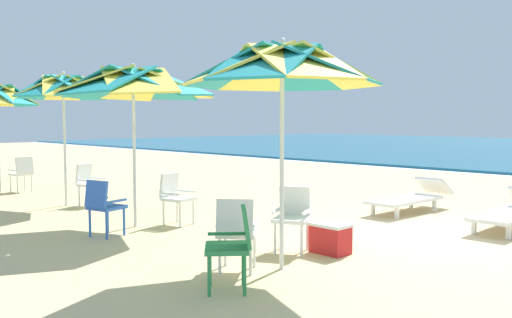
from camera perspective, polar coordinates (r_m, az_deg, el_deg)
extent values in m
plane|color=#D3B784|center=(8.52, 16.84, -7.87)|extent=(80.00, 80.00, 0.00)
cylinder|color=silver|center=(6.22, 2.77, -1.67)|extent=(0.05, 0.05, 2.23)
cube|color=teal|center=(6.05, 7.82, 10.03)|extent=(1.30, 1.22, 0.47)
cube|color=#EFDB4C|center=(6.47, 7.36, 9.65)|extent=(1.22, 1.30, 0.47)
cube|color=teal|center=(6.74, 4.50, 9.44)|extent=(1.22, 1.30, 0.47)
cube|color=#EFDB4C|center=(6.73, 0.83, 9.46)|extent=(1.30, 1.22, 0.47)
cube|color=teal|center=(6.43, -1.89, 9.71)|extent=(1.30, 1.22, 0.47)
cube|color=#EFDB4C|center=(6.01, -2.10, 10.10)|extent=(1.22, 1.30, 0.47)
cube|color=teal|center=(5.70, 0.81, 10.43)|extent=(1.22, 1.30, 0.47)
cube|color=#EFDB4C|center=(5.72, 5.14, 10.40)|extent=(1.30, 1.22, 0.47)
sphere|color=silver|center=(6.25, 2.82, 12.42)|extent=(0.08, 0.08, 0.08)
cube|color=#2D8C4C|center=(5.53, -3.15, -9.50)|extent=(0.62, 0.62, 0.05)
cube|color=#2D8C4C|center=(5.49, -1.05, -7.20)|extent=(0.38, 0.34, 0.40)
cube|color=#2D8C4C|center=(5.31, -3.13, -8.86)|extent=(0.29, 0.33, 0.03)
cube|color=#2D8C4C|center=(5.70, -3.17, -7.96)|extent=(0.29, 0.33, 0.03)
cylinder|color=#2D8C4C|center=(5.43, -5.02, -12.33)|extent=(0.04, 0.04, 0.41)
cylinder|color=#2D8C4C|center=(5.76, -4.94, -11.34)|extent=(0.04, 0.04, 0.41)
cylinder|color=#2D8C4C|center=(5.43, -1.22, -12.31)|extent=(0.04, 0.04, 0.41)
cylinder|color=#2D8C4C|center=(5.77, -1.37, -11.32)|extent=(0.04, 0.04, 0.41)
cube|color=white|center=(7.11, 3.79, -6.46)|extent=(0.60, 0.60, 0.05)
cube|color=white|center=(7.26, 4.16, -4.44)|extent=(0.41, 0.28, 0.40)
cube|color=white|center=(7.04, 5.38, -5.65)|extent=(0.23, 0.37, 0.03)
cube|color=white|center=(7.14, 2.22, -5.51)|extent=(0.23, 0.37, 0.03)
cylinder|color=white|center=(6.95, 4.87, -8.67)|extent=(0.04, 0.04, 0.41)
cylinder|color=white|center=(7.03, 2.03, -8.51)|extent=(0.04, 0.04, 0.41)
cylinder|color=white|center=(7.28, 5.46, -8.08)|extent=(0.04, 0.04, 0.41)
cylinder|color=white|center=(7.36, 2.75, -7.93)|extent=(0.04, 0.04, 0.41)
cube|color=white|center=(6.25, -1.99, -7.91)|extent=(0.62, 0.62, 0.05)
cube|color=white|center=(6.02, -2.30, -6.20)|extent=(0.39, 0.34, 0.40)
cube|color=white|center=(6.27, -3.81, -6.87)|extent=(0.28, 0.33, 0.03)
cube|color=white|center=(6.21, -0.15, -6.97)|extent=(0.28, 0.33, 0.03)
cylinder|color=white|center=(6.50, -3.29, -9.54)|extent=(0.04, 0.04, 0.41)
cylinder|color=white|center=(6.45, -0.17, -9.65)|extent=(0.04, 0.04, 0.41)
cylinder|color=white|center=(6.17, -3.89, -10.30)|extent=(0.04, 0.04, 0.41)
cylinder|color=white|center=(6.11, -0.59, -10.43)|extent=(0.04, 0.04, 0.41)
cylinder|color=silver|center=(8.95, -12.85, -0.05)|extent=(0.05, 0.05, 2.22)
cube|color=teal|center=(8.59, -9.59, 8.14)|extent=(1.46, 1.38, 0.51)
cube|color=#EFDB4C|center=(9.06, -9.03, 7.93)|extent=(1.37, 1.49, 0.51)
cube|color=teal|center=(9.45, -10.71, 7.75)|extent=(1.38, 1.46, 0.51)
cube|color=#EFDB4C|center=(9.56, -13.54, 7.66)|extent=(1.49, 1.37, 0.51)
cube|color=teal|center=(9.33, -16.09, 7.71)|extent=(1.46, 1.38, 0.51)
cube|color=#EFDB4C|center=(8.87, -17.00, 7.89)|extent=(1.37, 1.49, 0.51)
cube|color=teal|center=(8.45, -15.51, 8.11)|extent=(1.38, 1.46, 0.51)
cube|color=#EFDB4C|center=(8.33, -12.32, 8.23)|extent=(1.49, 1.37, 0.51)
sphere|color=silver|center=(8.97, -13.00, 9.67)|extent=(0.08, 0.08, 0.08)
cube|color=blue|center=(8.39, -15.62, -4.98)|extent=(0.54, 0.54, 0.05)
cube|color=blue|center=(8.22, -16.67, -3.60)|extent=(0.43, 0.20, 0.40)
cube|color=blue|center=(8.51, -16.56, -4.12)|extent=(0.14, 0.39, 0.03)
cube|color=blue|center=(8.23, -14.68, -4.36)|extent=(0.14, 0.39, 0.03)
cylinder|color=blue|center=(8.67, -15.55, -6.24)|extent=(0.04, 0.04, 0.41)
cylinder|color=blue|center=(8.42, -13.89, -6.52)|extent=(0.04, 0.04, 0.41)
cylinder|color=blue|center=(8.44, -17.29, -6.56)|extent=(0.04, 0.04, 0.41)
cylinder|color=blue|center=(8.18, -15.64, -6.86)|extent=(0.04, 0.04, 0.41)
cube|color=white|center=(9.05, -8.27, -4.21)|extent=(0.54, 0.54, 0.05)
cube|color=white|center=(9.15, -9.25, -2.71)|extent=(0.20, 0.43, 0.40)
cube|color=white|center=(9.19, -7.48, -3.39)|extent=(0.39, 0.14, 0.03)
cube|color=white|center=(8.88, -9.10, -3.66)|extent=(0.39, 0.14, 0.03)
cylinder|color=white|center=(9.11, -6.69, -5.62)|extent=(0.04, 0.04, 0.41)
cylinder|color=white|center=(8.84, -8.10, -5.93)|extent=(0.04, 0.04, 0.41)
cylinder|color=white|center=(9.33, -8.40, -5.41)|extent=(0.04, 0.04, 0.41)
cylinder|color=white|center=(9.07, -9.83, -5.70)|extent=(0.04, 0.04, 0.41)
cylinder|color=silver|center=(11.58, -19.71, 0.88)|extent=(0.05, 0.05, 2.28)
cube|color=teal|center=(11.26, -18.04, 7.36)|extent=(1.12, 1.07, 0.46)
cube|color=#EFDB4C|center=(11.61, -17.43, 7.27)|extent=(1.07, 1.13, 0.46)
cube|color=teal|center=(11.95, -18.24, 7.16)|extent=(1.07, 1.12, 0.46)
cube|color=#EFDB4C|center=(12.08, -19.94, 7.09)|extent=(1.13, 1.07, 0.46)
cube|color=teal|center=(11.93, -21.59, 7.08)|extent=(1.12, 1.07, 0.46)
cube|color=#EFDB4C|center=(11.58, -22.31, 7.16)|extent=(1.07, 1.13, 0.46)
cube|color=teal|center=(11.24, -21.59, 7.29)|extent=(1.07, 1.12, 0.46)
cube|color=#EFDB4C|center=(11.10, -19.79, 7.37)|extent=(1.13, 1.07, 0.46)
sphere|color=silver|center=(11.61, -19.90, 8.61)|extent=(0.08, 0.08, 0.08)
cube|color=white|center=(11.44, -17.11, -2.61)|extent=(0.58, 0.58, 0.05)
cube|color=white|center=(11.55, -17.89, -1.45)|extent=(0.25, 0.42, 0.40)
cube|color=white|center=(11.59, -16.49, -1.97)|extent=(0.38, 0.19, 0.03)
cube|color=white|center=(11.28, -17.76, -2.16)|extent=(0.38, 0.19, 0.03)
cylinder|color=white|center=(11.50, -15.84, -3.73)|extent=(0.04, 0.04, 0.41)
cylinder|color=white|center=(11.23, -16.96, -3.93)|extent=(0.04, 0.04, 0.41)
cylinder|color=white|center=(11.72, -17.20, -3.61)|extent=(0.04, 0.04, 0.41)
cylinder|color=white|center=(11.45, -18.32, -3.81)|extent=(0.04, 0.04, 0.41)
cube|color=teal|center=(13.95, -24.56, 6.25)|extent=(1.13, 1.07, 0.52)
cube|color=#EFDB4C|center=(14.29, -23.91, 6.21)|extent=(1.08, 1.11, 0.52)
cube|color=teal|center=(14.64, -24.42, 6.13)|extent=(1.07, 1.13, 0.52)
cube|color=white|center=(14.27, -23.79, -1.48)|extent=(0.48, 0.48, 0.05)
cube|color=white|center=(14.08, -23.46, -0.63)|extent=(0.14, 0.43, 0.40)
cube|color=white|center=(14.18, -24.53, -1.10)|extent=(0.40, 0.08, 0.03)
cube|color=white|center=(14.35, -23.09, -0.99)|extent=(0.40, 0.08, 0.03)
cylinder|color=white|center=(14.38, -24.71, -2.40)|extent=(0.04, 0.04, 0.41)
cylinder|color=white|center=(14.53, -23.45, -2.30)|extent=(0.04, 0.04, 0.41)
cylinder|color=white|center=(14.06, -24.09, -2.52)|extent=(0.04, 0.04, 0.41)
cylinder|color=white|center=(14.22, -22.82, -2.42)|extent=(0.04, 0.04, 0.41)
cube|color=white|center=(9.40, 25.22, -5.43)|extent=(0.66, 1.71, 0.06)
cube|color=white|center=(8.75, 25.33, -7.05)|extent=(0.06, 0.06, 0.22)
cube|color=white|center=(8.93, 22.22, -6.74)|extent=(0.06, 0.06, 0.22)
cube|color=white|center=(10.10, 25.07, -5.59)|extent=(0.06, 0.06, 0.22)
cube|color=white|center=(10.49, 15.56, -4.22)|extent=(0.71, 1.72, 0.06)
cube|color=white|center=(11.37, 18.46, -2.70)|extent=(0.63, 0.50, 0.36)
cube|color=white|center=(9.85, 14.79, -5.57)|extent=(0.06, 0.06, 0.22)
cube|color=white|center=(10.14, 12.36, -5.26)|extent=(0.06, 0.06, 0.22)
cube|color=white|center=(10.92, 18.49, -4.70)|extent=(0.06, 0.06, 0.22)
cube|color=white|center=(11.18, 16.21, -4.46)|extent=(0.06, 0.06, 0.22)
cube|color=red|center=(7.17, 7.93, -8.52)|extent=(0.48, 0.32, 0.36)
cube|color=white|center=(7.13, 7.95, -6.95)|extent=(0.50, 0.34, 0.04)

